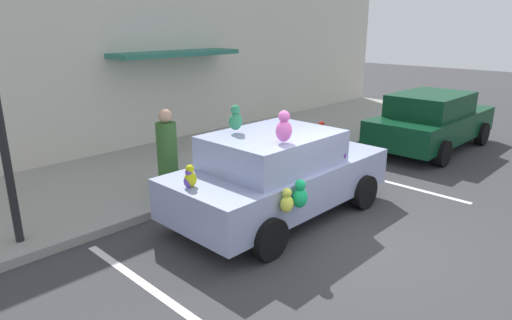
# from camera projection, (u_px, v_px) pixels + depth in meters

# --- Properties ---
(ground_plane) EXTENTS (60.00, 60.00, 0.00)m
(ground_plane) POSITION_uv_depth(u_px,v_px,m) (349.00, 244.00, 6.95)
(ground_plane) COLOR #38383A
(sidewalk) EXTENTS (24.00, 4.00, 0.15)m
(sidewalk) POSITION_uv_depth(u_px,v_px,m) (163.00, 170.00, 10.25)
(sidewalk) COLOR gray
(sidewalk) RESTS_ON ground
(storefront_building) EXTENTS (24.00, 1.25, 6.40)m
(storefront_building) POSITION_uv_depth(u_px,v_px,m) (105.00, 28.00, 10.77)
(storefront_building) COLOR beige
(storefront_building) RESTS_ON ground
(parking_stripe_front) EXTENTS (0.12, 3.60, 0.01)m
(parking_stripe_front) POSITION_uv_depth(u_px,v_px,m) (386.00, 181.00, 9.70)
(parking_stripe_front) COLOR silver
(parking_stripe_front) RESTS_ON ground
(parking_stripe_rear) EXTENTS (0.12, 3.60, 0.01)m
(parking_stripe_rear) POSITION_uv_depth(u_px,v_px,m) (159.00, 294.00, 5.66)
(parking_stripe_rear) COLOR silver
(parking_stripe_rear) RESTS_ON ground
(plush_covered_car) EXTENTS (4.19, 2.16, 2.05)m
(plush_covered_car) POSITION_uv_depth(u_px,v_px,m) (279.00, 173.00, 7.77)
(plush_covered_car) COLOR #96A0C8
(plush_covered_car) RESTS_ON ground
(parked_sedan_behind) EXTENTS (4.42, 2.01, 1.54)m
(parked_sedan_behind) POSITION_uv_depth(u_px,v_px,m) (431.00, 120.00, 12.02)
(parked_sedan_behind) COLOR #0A381E
(parked_sedan_behind) RESTS_ON ground
(teddy_bear_on_sidewalk) EXTENTS (0.40, 0.33, 0.76)m
(teddy_bear_on_sidewalk) POSITION_uv_depth(u_px,v_px,m) (283.00, 139.00, 11.26)
(teddy_bear_on_sidewalk) COLOR brown
(teddy_bear_on_sidewalk) RESTS_ON sidewalk
(pedestrian_near_shopfront) EXTENTS (0.38, 0.38, 1.66)m
(pedestrian_near_shopfront) POSITION_uv_depth(u_px,v_px,m) (167.00, 156.00, 8.38)
(pedestrian_near_shopfront) COLOR #36652B
(pedestrian_near_shopfront) RESTS_ON sidewalk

